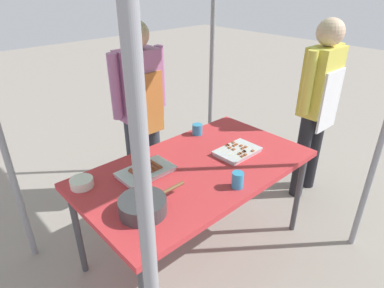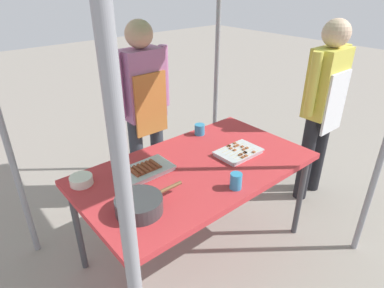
% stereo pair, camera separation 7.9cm
% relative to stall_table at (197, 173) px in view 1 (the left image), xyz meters
% --- Properties ---
extents(ground_plane, '(18.00, 18.00, 0.00)m').
position_rel_stall_table_xyz_m(ground_plane, '(0.00, 0.00, -0.70)').
color(ground_plane, gray).
extents(stall_table, '(1.60, 0.90, 0.75)m').
position_rel_stall_table_xyz_m(stall_table, '(0.00, 0.00, 0.00)').
color(stall_table, '#C63338').
rests_on(stall_table, ground).
extents(tray_grilled_sausages, '(0.36, 0.21, 0.05)m').
position_rel_stall_table_xyz_m(tray_grilled_sausages, '(-0.31, 0.16, 0.07)').
color(tray_grilled_sausages, silver).
rests_on(tray_grilled_sausages, stall_table).
extents(tray_meat_skewers, '(0.32, 0.22, 0.04)m').
position_rel_stall_table_xyz_m(tray_meat_skewers, '(0.34, -0.07, 0.07)').
color(tray_meat_skewers, silver).
rests_on(tray_meat_skewers, stall_table).
extents(cooking_wok, '(0.42, 0.26, 0.09)m').
position_rel_stall_table_xyz_m(cooking_wok, '(-0.55, -0.15, 0.10)').
color(cooking_wok, '#38383A').
rests_on(cooking_wok, stall_table).
extents(condiment_bowl, '(0.14, 0.14, 0.05)m').
position_rel_stall_table_xyz_m(condiment_bowl, '(-0.68, 0.30, 0.08)').
color(condiment_bowl, silver).
rests_on(condiment_bowl, stall_table).
extents(drink_cup_near_edge, '(0.07, 0.07, 0.10)m').
position_rel_stall_table_xyz_m(drink_cup_near_edge, '(0.01, -0.35, 0.10)').
color(drink_cup_near_edge, '#338CBF').
rests_on(drink_cup_near_edge, stall_table).
extents(drink_cup_by_wok, '(0.08, 0.08, 0.09)m').
position_rel_stall_table_xyz_m(drink_cup_by_wok, '(0.35, 0.36, 0.10)').
color(drink_cup_by_wok, '#338CBF').
rests_on(drink_cup_by_wok, stall_table).
extents(vendor_woman, '(0.52, 0.23, 1.61)m').
position_rel_stall_table_xyz_m(vendor_woman, '(0.13, 0.82, 0.26)').
color(vendor_woman, '#333842').
rests_on(vendor_woman, ground).
extents(customer_nearby, '(0.52, 0.23, 1.61)m').
position_rel_stall_table_xyz_m(customer_nearby, '(1.31, -0.14, 0.26)').
color(customer_nearby, black).
rests_on(customer_nearby, ground).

